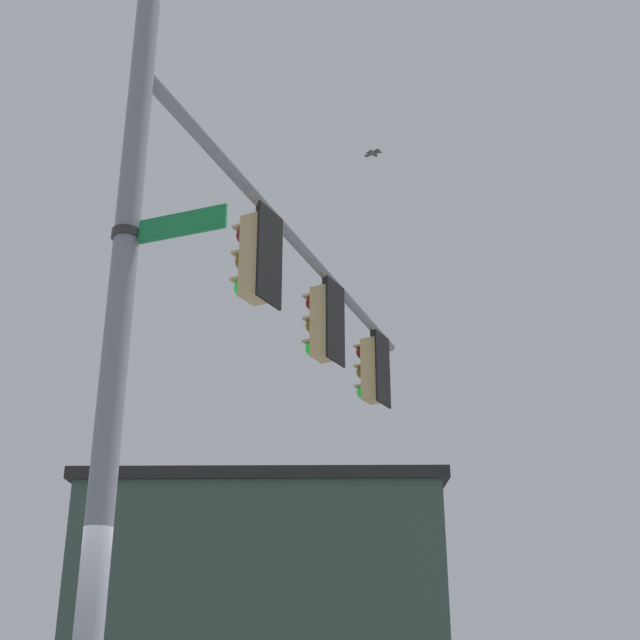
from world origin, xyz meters
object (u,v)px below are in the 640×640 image
at_px(street_name_sign, 155,230).
at_px(bird_flying, 373,153).
at_px(traffic_light_nearest_pole, 256,258).
at_px(traffic_light_mid_inner, 323,323).
at_px(traffic_light_mid_outer, 372,370).

bearing_deg(street_name_sign, bird_flying, 8.36).
bearing_deg(traffic_light_nearest_pole, bird_flying, 5.62).
height_order(traffic_light_mid_inner, traffic_light_mid_outer, same).
xyz_separation_m(traffic_light_mid_outer, bird_flying, (0.15, -0.06, 4.27)).
bearing_deg(bird_flying, traffic_light_nearest_pole, -174.38).
relative_size(traffic_light_nearest_pole, bird_flying, 3.68).
height_order(traffic_light_mid_outer, street_name_sign, traffic_light_mid_outer).
xyz_separation_m(traffic_light_mid_inner, traffic_light_mid_outer, (2.24, 0.26, 0.00)).
bearing_deg(traffic_light_mid_inner, traffic_light_nearest_pole, -173.43).
bearing_deg(traffic_light_mid_inner, traffic_light_mid_outer, 6.57).
xyz_separation_m(traffic_light_mid_outer, street_name_sign, (-7.07, -1.12, -0.98)).
distance_m(traffic_light_nearest_pole, bird_flying, 6.32).
height_order(street_name_sign, bird_flying, bird_flying).
height_order(traffic_light_nearest_pole, traffic_light_mid_inner, same).
bearing_deg(street_name_sign, traffic_light_mid_outer, 9.01).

